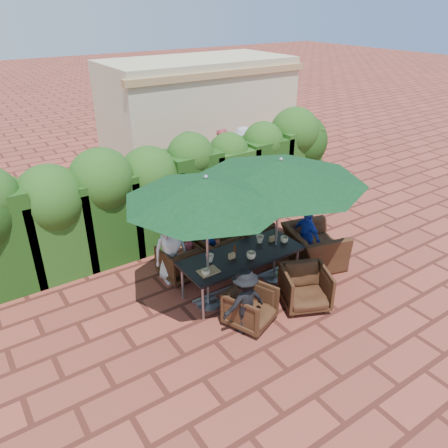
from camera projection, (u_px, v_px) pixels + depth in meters
ground at (232, 285)px, 8.31m from camera, size 80.00×80.00×0.00m
dining_table at (242, 258)px, 7.90m from camera, size 2.29×0.90×0.75m
umbrella_left at (206, 190)px, 6.77m from camera, size 2.67×2.67×2.46m
umbrella_right at (280, 171)px, 7.51m from camera, size 3.02×3.02×2.46m
chair_far_left at (180, 260)px, 8.42m from camera, size 0.75×0.71×0.73m
chair_far_mid at (218, 249)px, 8.73m from camera, size 0.83×0.78×0.79m
chair_far_right at (248, 237)px, 9.16m from camera, size 0.95×0.91×0.82m
chair_near_left at (251, 305)px, 7.18m from camera, size 0.91×0.88×0.73m
chair_near_right at (305, 286)px, 7.60m from camera, size 1.01×0.98×0.80m
chair_end_right at (315, 241)px, 8.80m from camera, size 1.03×1.32×1.01m
adult_far_left at (171, 249)px, 8.20m from camera, size 0.69×0.46×1.32m
adult_far_mid at (208, 239)px, 8.64m from camera, size 0.54×0.49×1.23m
adult_far_right at (246, 231)px, 8.95m from camera, size 0.61×0.39×1.23m
adult_near_left at (244, 302)px, 6.91m from camera, size 0.75×0.37×1.16m
adult_end_right at (307, 236)px, 8.79m from camera, size 0.36×0.71×1.19m
child_left at (190, 254)px, 8.56m from camera, size 0.34×0.31×0.80m
child_right at (234, 239)px, 9.02m from camera, size 0.34×0.29×0.85m
pedestrian_a at (188, 165)px, 11.62m from camera, size 1.69×1.59×1.83m
pedestrian_b at (221, 157)px, 12.57m from camera, size 0.87×0.66×1.61m
pedestrian_c at (243, 155)px, 12.61m from camera, size 1.16×0.80×1.66m
cup_a at (206, 272)px, 7.25m from camera, size 0.14×0.14×0.11m
cup_b at (210, 258)px, 7.62m from camera, size 0.14×0.14×0.14m
cup_c at (251, 256)px, 7.70m from camera, size 0.17×0.17×0.13m
cup_d at (260, 239)px, 8.22m from camera, size 0.15×0.15×0.14m
cup_e at (284, 240)px, 8.23m from camera, size 0.15×0.15×0.12m
ketchup_bottle at (235, 250)px, 7.84m from camera, size 0.04×0.04×0.17m
sauce_bottle at (235, 250)px, 7.83m from camera, size 0.04×0.04×0.17m
serving_tray at (209, 271)px, 7.36m from camera, size 0.35×0.25×0.02m
number_block_left at (232, 256)px, 7.72m from camera, size 0.12×0.06×0.10m
number_block_right at (272, 239)px, 8.28m from camera, size 0.12×0.06×0.10m
hedge_wall at (162, 184)px, 9.30m from camera, size 9.10×1.60×2.52m
building at (198, 109)px, 14.47m from camera, size 6.20×3.08×3.20m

